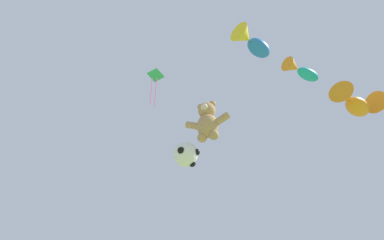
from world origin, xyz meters
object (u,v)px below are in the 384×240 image
at_px(fish_kite_tangerine, 351,101).
at_px(diamond_kite, 155,79).
at_px(teddy_bear_kite, 207,121).
at_px(fish_kite_cobalt, 252,42).
at_px(fish_kite_teal, 300,71).
at_px(soccer_ball_kite, 186,154).

height_order(fish_kite_tangerine, diamond_kite, diamond_kite).
distance_m(teddy_bear_kite, fish_kite_cobalt, 3.11).
height_order(fish_kite_cobalt, fish_kite_teal, fish_kite_teal).
relative_size(soccer_ball_kite, fish_kite_teal, 0.58).
relative_size(teddy_bear_kite, fish_kite_cobalt, 1.11).
bearing_deg(fish_kite_teal, fish_kite_cobalt, -121.44).
bearing_deg(diamond_kite, fish_kite_teal, 1.94).
height_order(fish_kite_teal, fish_kite_tangerine, fish_kite_teal).
bearing_deg(soccer_ball_kite, fish_kite_cobalt, -29.80).
distance_m(soccer_ball_kite, fish_kite_tangerine, 7.19).
bearing_deg(diamond_kite, teddy_bear_kite, -10.52).
relative_size(soccer_ball_kite, fish_kite_cobalt, 0.61).
height_order(soccer_ball_kite, fish_kite_tangerine, fish_kite_tangerine).
xyz_separation_m(soccer_ball_kite, fish_kite_tangerine, (6.24, 2.55, 2.50)).
bearing_deg(fish_kite_teal, soccer_ball_kite, -170.54).
bearing_deg(teddy_bear_kite, diamond_kite, 169.48).
height_order(teddy_bear_kite, fish_kite_teal, fish_kite_teal).
relative_size(soccer_ball_kite, diamond_kite, 0.37).
bearing_deg(diamond_kite, fish_kite_cobalt, -24.25).
xyz_separation_m(fish_kite_tangerine, diamond_kite, (-8.24, -2.01, 2.61)).
relative_size(fish_kite_teal, diamond_kite, 0.64).
bearing_deg(teddy_bear_kite, fish_kite_tangerine, 25.16).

